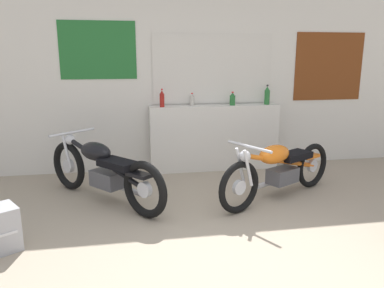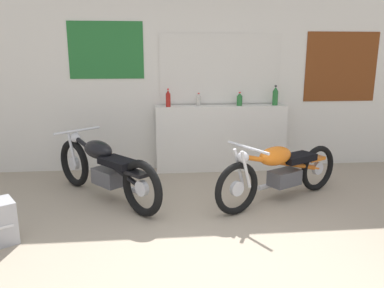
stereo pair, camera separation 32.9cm
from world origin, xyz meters
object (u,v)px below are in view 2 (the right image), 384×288
Objects in this scene: motorcycle_orange at (281,170)px; bottle_leftmost at (168,99)px; motorcycle_black at (104,168)px; bottle_center at (240,100)px; bottle_left_center at (199,100)px; bottle_right_center at (275,96)px.

bottle_leftmost is at bearing 134.75° from motorcycle_orange.
bottle_center is at bearing 29.62° from motorcycle_black.
bottle_left_center is 0.61m from bottle_center.
bottle_center is 0.12× the size of motorcycle_orange.
bottle_center is at bearing 179.97° from bottle_right_center.
bottle_left_center is 0.12× the size of motorcycle_black.
bottle_right_center is at bearing 76.66° from motorcycle_orange.
bottle_right_center is (0.54, -0.00, 0.04)m from bottle_center.
bottle_center is 0.54m from bottle_right_center.
bottle_right_center reaches higher than motorcycle_black.
bottle_leftmost is at bearing -178.71° from bottle_center.
bottle_right_center is at bearing 23.79° from motorcycle_black.
motorcycle_orange is at bearing -103.34° from bottle_right_center.
bottle_leftmost is 1.06m from bottle_center.
bottle_leftmost is 0.46m from bottle_left_center.
bottle_center reaches higher than motorcycle_orange.
bottle_leftmost reaches higher than bottle_center.
bottle_center is 0.68× the size of bottle_right_center.
motorcycle_black is at bearing -156.21° from bottle_right_center.
bottle_leftmost is 1.39× the size of bottle_left_center.
bottle_left_center is 0.94× the size of bottle_center.
motorcycle_orange is (0.23, -1.32, -0.69)m from bottle_center.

